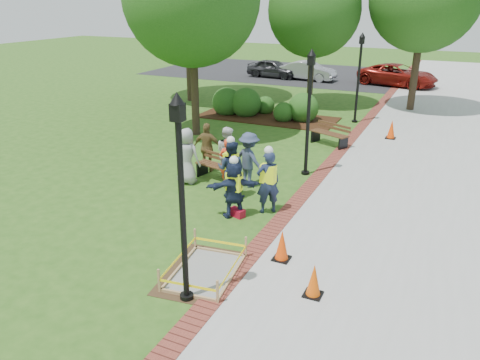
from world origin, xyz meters
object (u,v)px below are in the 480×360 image
at_px(lamp_near, 181,187).
at_px(hivis_worker_b, 268,180).
at_px(cone_front, 314,281).
at_px(wet_concrete_pad, 205,265).
at_px(hivis_worker_c, 231,167).
at_px(bench_near, 217,172).
at_px(hivis_worker_a, 234,187).

xyz_separation_m(lamp_near, hivis_worker_b, (-0.05, 4.56, -1.50)).
bearing_deg(cone_front, wet_concrete_pad, -175.05).
bearing_deg(wet_concrete_pad, hivis_worker_c, 108.42).
xyz_separation_m(bench_near, hivis_worker_a, (1.76, -2.35, 0.62)).
height_order(wet_concrete_pad, lamp_near, lamp_near).
xyz_separation_m(wet_concrete_pad, cone_front, (2.43, 0.21, 0.13)).
bearing_deg(bench_near, hivis_worker_a, -53.16).
distance_m(bench_near, lamp_near, 7.11).
bearing_deg(lamp_near, hivis_worker_c, 106.13).
xyz_separation_m(hivis_worker_a, hivis_worker_b, (0.74, 0.66, 0.08)).
bearing_deg(wet_concrete_pad, bench_near, 114.93).
height_order(hivis_worker_a, hivis_worker_b, hivis_worker_b).
distance_m(hivis_worker_b, hivis_worker_c, 1.54).
bearing_deg(hivis_worker_b, wet_concrete_pad, -90.83).
bearing_deg(bench_near, lamp_near, -67.78).
relative_size(wet_concrete_pad, cone_front, 3.33).
bearing_deg(lamp_near, cone_front, 26.94).
relative_size(wet_concrete_pad, hivis_worker_c, 1.28).
height_order(cone_front, lamp_near, lamp_near).
relative_size(bench_near, hivis_worker_c, 0.85).
height_order(hivis_worker_a, hivis_worker_c, hivis_worker_c).
bearing_deg(hivis_worker_b, bench_near, 145.94).
distance_m(bench_near, hivis_worker_b, 3.11).
distance_m(lamp_near, hivis_worker_b, 4.80).
distance_m(cone_front, hivis_worker_b, 4.17).
height_order(lamp_near, hivis_worker_a, lamp_near).
bearing_deg(hivis_worker_c, cone_front, -45.95).
relative_size(wet_concrete_pad, bench_near, 1.50).
relative_size(cone_front, hivis_worker_c, 0.38).
bearing_deg(hivis_worker_b, hivis_worker_a, -138.50).
xyz_separation_m(cone_front, hivis_worker_c, (-3.81, 3.94, 0.60)).
relative_size(wet_concrete_pad, hivis_worker_a, 1.39).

